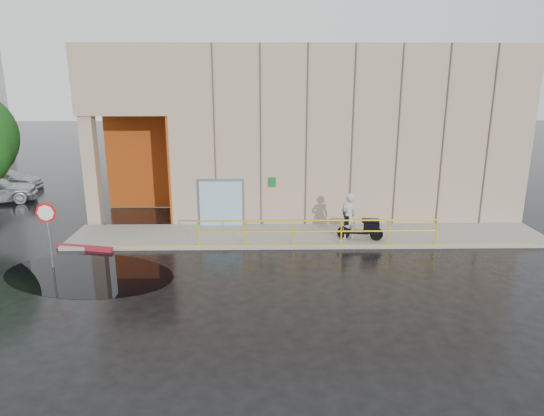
{
  "coord_description": "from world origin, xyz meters",
  "views": [
    {
      "loc": [
        2.12,
        -15.1,
        6.67
      ],
      "look_at": [
        2.44,
        3.0,
        1.72
      ],
      "focal_mm": 32.0,
      "sensor_mm": 36.0,
      "label": 1
    }
  ],
  "objects": [
    {
      "name": "ground",
      "position": [
        0.0,
        0.0,
        0.0
      ],
      "size": [
        120.0,
        120.0,
        0.0
      ],
      "primitive_type": "plane",
      "color": "black",
      "rests_on": "ground"
    },
    {
      "name": "person",
      "position": [
        5.58,
        3.86,
        1.11
      ],
      "size": [
        0.84,
        0.73,
        1.93
      ],
      "primitive_type": "imported",
      "rotation": [
        0.0,
        0.0,
        3.62
      ],
      "color": "#A8A8AD",
      "rests_on": "sidewalk"
    },
    {
      "name": "building",
      "position": [
        5.1,
        10.98,
        4.21
      ],
      "size": [
        20.0,
        10.17,
        8.0
      ],
      "color": "tan",
      "rests_on": "ground"
    },
    {
      "name": "sidewalk",
      "position": [
        4.0,
        4.5,
        0.07
      ],
      "size": [
        20.0,
        3.0,
        0.15
      ],
      "primitive_type": "cube",
      "color": "gray",
      "rests_on": "ground"
    },
    {
      "name": "guardrail",
      "position": [
        4.25,
        3.15,
        0.68
      ],
      "size": [
        9.56,
        0.06,
        1.03
      ],
      "color": "yellow",
      "rests_on": "sidewalk"
    },
    {
      "name": "puddle",
      "position": [
        -3.99,
        0.64,
        0.0
      ],
      "size": [
        6.95,
        5.27,
        0.01
      ],
      "primitive_type": "cube",
      "rotation": [
        0.0,
        0.0,
        -0.26
      ],
      "color": "black",
      "rests_on": "ground"
    },
    {
      "name": "red_curb",
      "position": [
        -5.0,
        3.1,
        0.09
      ],
      "size": [
        2.38,
        0.7,
        0.18
      ],
      "primitive_type": "cube",
      "rotation": [
        0.0,
        0.0,
        -0.22
      ],
      "color": "maroon",
      "rests_on": "ground"
    },
    {
      "name": "stop_sign",
      "position": [
        -5.5,
        1.3,
        1.77
      ],
      "size": [
        0.73,
        0.1,
        2.41
      ],
      "rotation": [
        0.0,
        0.0,
        -0.36
      ],
      "color": "slate",
      "rests_on": "ground"
    },
    {
      "name": "car_c",
      "position": [
        -13.48,
        13.96,
        0.59
      ],
      "size": [
        4.23,
        2.19,
        1.17
      ],
      "primitive_type": "imported",
      "rotation": [
        0.0,
        0.0,
        1.71
      ],
      "color": "#B4B7BB",
      "rests_on": "ground"
    },
    {
      "name": "scooter",
      "position": [
        6.09,
        3.74,
        0.98
      ],
      "size": [
        1.9,
        0.9,
        1.44
      ],
      "rotation": [
        0.0,
        0.0,
        -0.18
      ],
      "color": "black",
      "rests_on": "sidewalk"
    }
  ]
}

